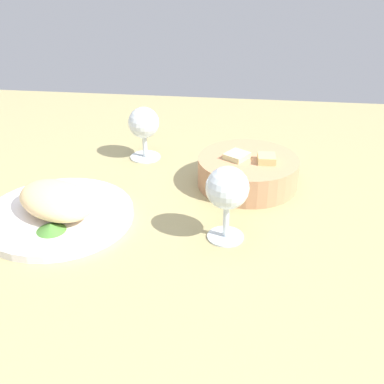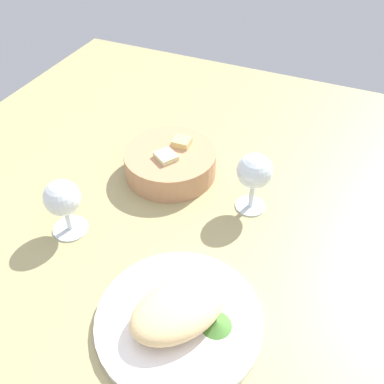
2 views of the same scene
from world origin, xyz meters
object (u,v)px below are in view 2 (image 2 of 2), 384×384
(plate, at_px, (179,320))
(bread_basket, at_px, (171,162))
(wine_glass_far, at_px, (63,201))
(wine_glass_near, at_px, (254,174))

(plate, xyz_separation_m, bread_basket, (0.32, 0.17, 0.02))
(bread_basket, relative_size, wine_glass_far, 1.70)
(bread_basket, bearing_deg, plate, -152.31)
(wine_glass_far, bearing_deg, plate, -109.58)
(plate, bearing_deg, wine_glass_near, -4.24)
(plate, relative_size, bread_basket, 1.32)
(plate, distance_m, wine_glass_near, 0.30)
(plate, relative_size, wine_glass_far, 2.25)
(bread_basket, distance_m, wine_glass_near, 0.20)
(plate, height_order, bread_basket, bread_basket)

